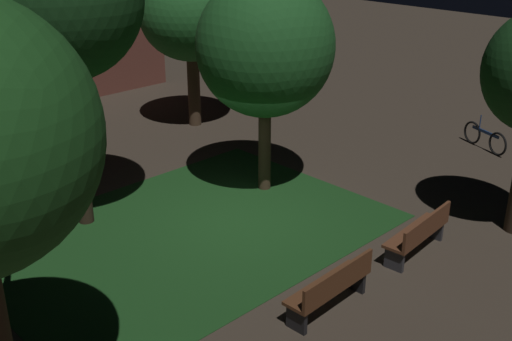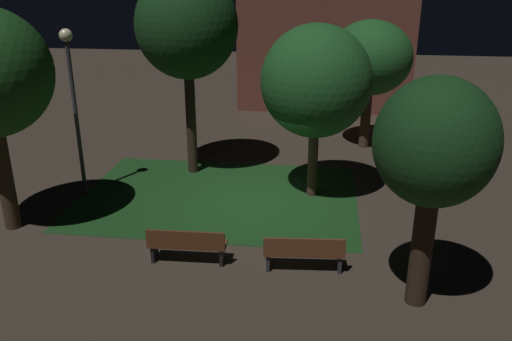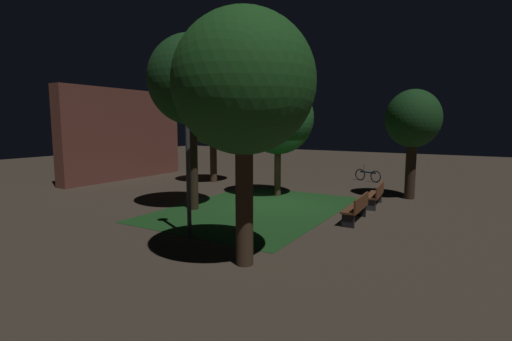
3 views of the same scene
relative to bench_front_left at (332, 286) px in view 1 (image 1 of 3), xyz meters
name	(u,v)px [view 1 (image 1 of 3)]	position (x,y,z in m)	size (l,w,h in m)	color
ground_plane	(245,217)	(1.33, 3.54, -0.48)	(60.00, 60.00, 0.00)	#3D3328
grass_lawn	(188,232)	(-0.02, 3.84, -0.48)	(8.14, 5.80, 0.01)	#194219
bench_front_left	(332,286)	(0.00, 0.00, 0.00)	(1.81, 0.54, 0.88)	#512D19
bench_back_row	(420,233)	(2.67, 0.00, 0.00)	(1.83, 0.62, 0.88)	brown
tree_near_wall	(265,47)	(2.72, 4.32, 2.95)	(3.11, 3.11, 5.03)	#423021
tree_back_right	(191,16)	(4.57, 9.26, 2.87)	(3.04, 3.04, 4.73)	#423021
bicycle	(485,138)	(9.01, 1.90, -0.14)	(0.67, 1.59, 0.93)	black
building_wall_backdrop	(57,27)	(2.92, 14.45, 2.09)	(8.12, 0.80, 5.15)	brown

